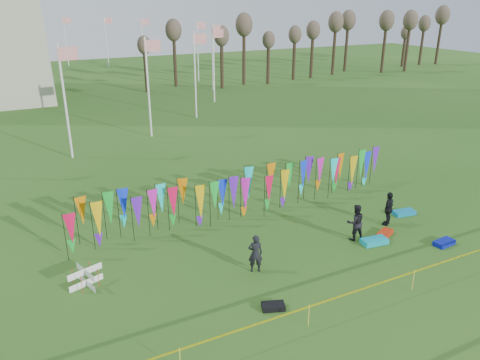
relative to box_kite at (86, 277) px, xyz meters
name	(u,v)px	position (x,y,z in m)	size (l,w,h in m)	color
ground	(318,278)	(8.68, -3.70, -0.41)	(160.00, 160.00, 0.00)	#204C15
banner_row	(250,189)	(8.96, 2.91, 1.08)	(18.64, 0.64, 2.37)	black
caution_tape_near	(352,293)	(8.46, -6.04, 0.37)	(26.00, 0.02, 0.90)	#EEEC05
tree_line	(324,32)	(40.68, 40.30, 5.76)	(53.92, 1.92, 7.84)	#392B1C
box_kite	(86,277)	(0.00, 0.00, 0.00)	(0.74, 0.74, 0.82)	red
person_left	(255,253)	(6.60, -2.05, 0.44)	(0.62, 0.45, 1.70)	black
person_mid	(355,222)	(12.17, -1.71, 0.49)	(0.88, 0.54, 1.80)	black
person_right	(389,209)	(14.70, -1.23, 0.48)	(1.05, 0.60, 1.79)	black
kite_bag_turquoise	(374,241)	(12.76, -2.48, -0.29)	(1.23, 0.62, 0.25)	#0CA6BC
kite_bag_blue	(444,243)	(15.61, -4.04, -0.30)	(1.03, 0.54, 0.22)	#0A17A2
kite_bag_red	(385,234)	(13.75, -2.09, -0.31)	(1.07, 0.49, 0.20)	red
kite_bag_black	(273,306)	(5.97, -4.63, -0.31)	(0.86, 0.50, 0.20)	black
kite_bag_teal	(404,213)	(16.35, -0.74, -0.30)	(1.18, 0.56, 0.23)	#0C7EAD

